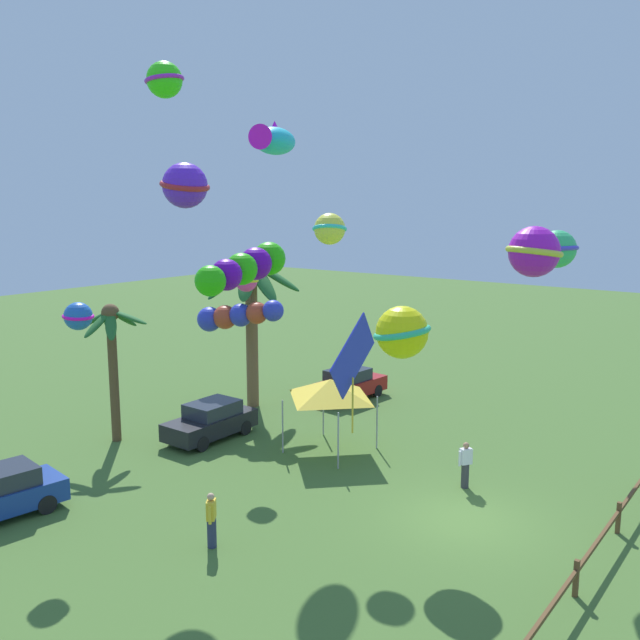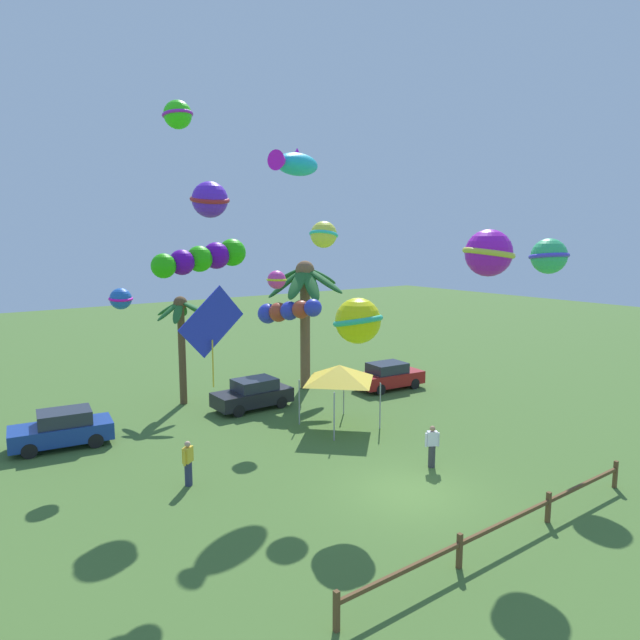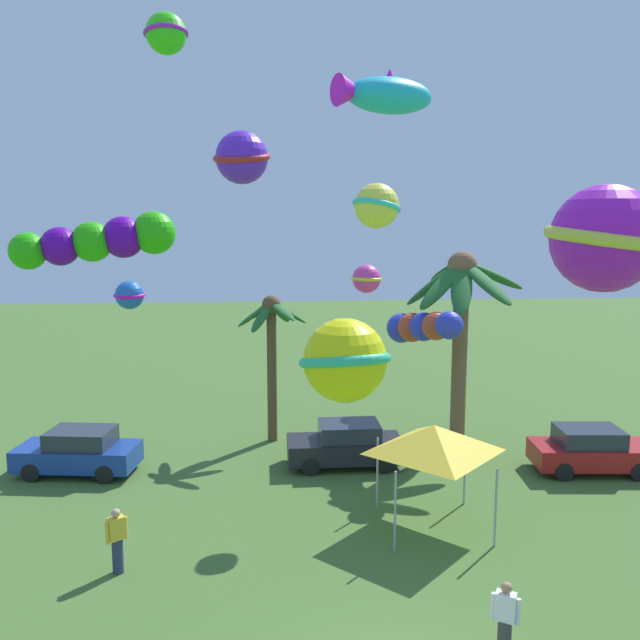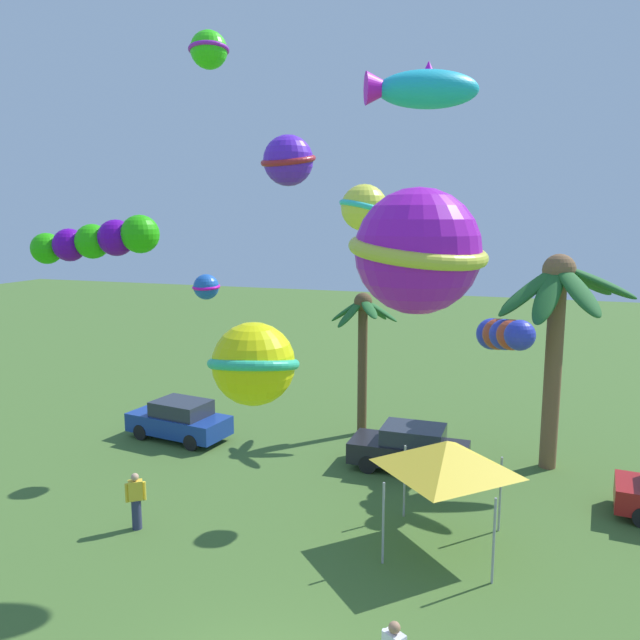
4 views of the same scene
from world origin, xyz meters
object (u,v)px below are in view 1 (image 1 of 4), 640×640
(palm_tree_0, at_px, (251,291))
(kite_fish_5, at_px, (273,140))
(festival_tent, at_px, (330,389))
(kite_ball_3, at_px, (185,185))
(parked_car_1, at_px, (349,384))
(kite_ball_9, at_px, (246,281))
(kite_diamond_1, at_px, (353,358))
(kite_tube_0, at_px, (237,316))
(kite_ball_10, at_px, (402,332))
(palm_tree_1, at_px, (112,342))
(kite_ball_8, at_px, (557,249))
(kite_ball_7, at_px, (78,316))
(kite_ball_4, at_px, (164,80))
(kite_ball_11, at_px, (534,252))
(spectator_0, at_px, (211,520))
(kite_ball_2, at_px, (330,229))
(spectator_1, at_px, (465,465))
(kite_tube_6, at_px, (245,268))
(parked_car_0, at_px, (211,421))

(palm_tree_0, distance_m, kite_fish_5, 8.68)
(festival_tent, distance_m, kite_ball_3, 9.35)
(parked_car_1, distance_m, kite_ball_9, 9.65)
(parked_car_1, relative_size, kite_diamond_1, 1.70)
(parked_car_1, height_order, festival_tent, festival_tent)
(festival_tent, distance_m, kite_ball_9, 5.23)
(festival_tent, xyz_separation_m, kite_fish_5, (-1.17, 1.72, 9.23))
(kite_tube_0, relative_size, kite_ball_10, 1.84)
(palm_tree_0, distance_m, kite_ball_3, 9.93)
(palm_tree_1, distance_m, kite_ball_9, 5.97)
(kite_ball_3, bearing_deg, kite_ball_10, -73.56)
(parked_car_1, distance_m, kite_ball_8, 12.17)
(parked_car_1, bearing_deg, kite_ball_7, -179.27)
(kite_ball_10, bearing_deg, kite_ball_4, 124.14)
(parked_car_1, xyz_separation_m, kite_ball_11, (-5.80, -10.85, 7.23))
(festival_tent, bearing_deg, kite_fish_5, 124.32)
(spectator_0, height_order, kite_ball_2, kite_ball_2)
(spectator_0, bearing_deg, kite_ball_3, 52.89)
(spectator_0, xyz_separation_m, kite_ball_8, (13.60, -4.71, 6.94))
(spectator_1, relative_size, kite_tube_0, 0.41)
(kite_ball_2, height_order, kite_ball_3, kite_ball_3)
(parked_car_1, bearing_deg, kite_ball_3, -173.47)
(spectator_0, bearing_deg, kite_diamond_1, -106.73)
(spectator_0, xyz_separation_m, kite_ball_11, (8.51, -5.64, 7.17))
(parked_car_1, xyz_separation_m, kite_fish_5, (-7.44, -1.71, 10.95))
(festival_tent, height_order, kite_tube_6, kite_tube_6)
(festival_tent, bearing_deg, kite_ball_4, 173.00)
(spectator_1, distance_m, kite_ball_8, 8.98)
(parked_car_0, height_order, spectator_0, spectator_0)
(spectator_0, height_order, kite_ball_4, kite_ball_4)
(spectator_0, relative_size, kite_diamond_1, 0.67)
(parked_car_0, relative_size, kite_ball_9, 3.20)
(kite_tube_6, relative_size, kite_ball_11, 1.37)
(kite_fish_5, bearing_deg, festival_tent, -55.68)
(kite_ball_9, bearing_deg, kite_fish_5, -78.73)
(parked_car_1, height_order, spectator_0, spectator_0)
(kite_ball_11, bearing_deg, kite_tube_6, 151.94)
(kite_ball_9, relative_size, kite_ball_10, 0.57)
(festival_tent, relative_size, kite_tube_0, 0.73)
(palm_tree_1, relative_size, kite_ball_7, 5.70)
(kite_ball_3, bearing_deg, spectator_1, -57.32)
(palm_tree_1, height_order, kite_ball_2, kite_ball_2)
(kite_diamond_1, xyz_separation_m, kite_ball_2, (7.95, 6.36, 2.07))
(kite_ball_3, distance_m, kite_ball_8, 13.88)
(kite_tube_6, distance_m, kite_ball_11, 9.38)
(kite_ball_9, relative_size, kite_ball_11, 0.52)
(kite_ball_7, height_order, kite_ball_8, kite_ball_8)
(parked_car_1, relative_size, festival_tent, 1.41)
(parked_car_0, distance_m, kite_ball_7, 8.71)
(palm_tree_1, xyz_separation_m, kite_fish_5, (3.07, -5.86, 7.64))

